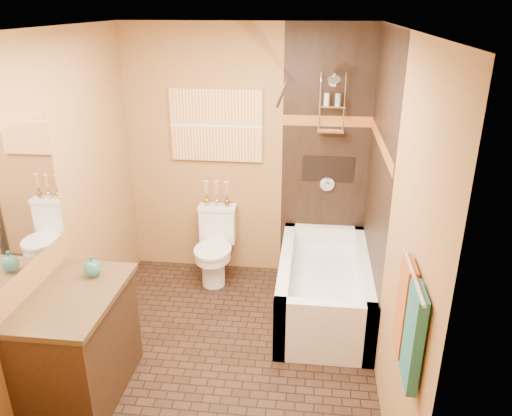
# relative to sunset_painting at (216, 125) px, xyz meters

# --- Properties ---
(floor) EXTENTS (3.00, 3.00, 0.00)m
(floor) POSITION_rel_sunset_painting_xyz_m (0.29, -1.48, -1.55)
(floor) COLOR black
(floor) RESTS_ON ground
(wall_left) EXTENTS (0.02, 3.00, 2.50)m
(wall_left) POSITION_rel_sunset_painting_xyz_m (-0.91, -1.48, -0.30)
(wall_left) COLOR #99693B
(wall_left) RESTS_ON floor
(wall_right) EXTENTS (0.02, 3.00, 2.50)m
(wall_right) POSITION_rel_sunset_painting_xyz_m (1.49, -1.48, -0.30)
(wall_right) COLOR #99693B
(wall_right) RESTS_ON floor
(wall_back) EXTENTS (2.40, 0.02, 2.50)m
(wall_back) POSITION_rel_sunset_painting_xyz_m (0.29, 0.02, -0.30)
(wall_back) COLOR #99693B
(wall_back) RESTS_ON floor
(wall_front) EXTENTS (2.40, 0.02, 2.50)m
(wall_front) POSITION_rel_sunset_painting_xyz_m (0.29, -2.98, -0.30)
(wall_front) COLOR #99693B
(wall_front) RESTS_ON floor
(ceiling) EXTENTS (3.00, 3.00, 0.00)m
(ceiling) POSITION_rel_sunset_painting_xyz_m (0.29, -1.48, 0.95)
(ceiling) COLOR silver
(ceiling) RESTS_ON wall_back
(alcove_tile_back) EXTENTS (0.85, 0.01, 2.50)m
(alcove_tile_back) POSITION_rel_sunset_painting_xyz_m (1.07, 0.01, -0.30)
(alcove_tile_back) COLOR black
(alcove_tile_back) RESTS_ON wall_back
(alcove_tile_right) EXTENTS (0.01, 1.50, 2.50)m
(alcove_tile_right) POSITION_rel_sunset_painting_xyz_m (1.48, -0.73, -0.30)
(alcove_tile_right) COLOR black
(alcove_tile_right) RESTS_ON wall_right
(mosaic_band_back) EXTENTS (0.85, 0.01, 0.10)m
(mosaic_band_back) POSITION_rel_sunset_painting_xyz_m (1.07, 0.00, 0.07)
(mosaic_band_back) COLOR #9A471C
(mosaic_band_back) RESTS_ON alcove_tile_back
(mosaic_band_right) EXTENTS (0.01, 1.50, 0.10)m
(mosaic_band_right) POSITION_rel_sunset_painting_xyz_m (1.47, -0.73, 0.07)
(mosaic_band_right) COLOR #9A471C
(mosaic_band_right) RESTS_ON alcove_tile_right
(alcove_niche) EXTENTS (0.50, 0.01, 0.25)m
(alcove_niche) POSITION_rel_sunset_painting_xyz_m (1.09, 0.01, -0.40)
(alcove_niche) COLOR black
(alcove_niche) RESTS_ON alcove_tile_back
(shower_fixtures) EXTENTS (0.24, 0.33, 1.16)m
(shower_fixtures) POSITION_rel_sunset_painting_xyz_m (1.09, -0.10, 0.12)
(shower_fixtures) COLOR silver
(shower_fixtures) RESTS_ON floor
(curtain_rod) EXTENTS (0.03, 1.55, 0.03)m
(curtain_rod) POSITION_rel_sunset_painting_xyz_m (0.69, -0.73, 0.47)
(curtain_rod) COLOR silver
(curtain_rod) RESTS_ON wall_back
(towel_bar) EXTENTS (0.02, 0.55, 0.02)m
(towel_bar) POSITION_rel_sunset_painting_xyz_m (1.44, -2.53, -0.10)
(towel_bar) COLOR silver
(towel_bar) RESTS_ON wall_right
(towel_teal) EXTENTS (0.05, 0.22, 0.52)m
(towel_teal) POSITION_rel_sunset_painting_xyz_m (1.45, -2.66, -0.37)
(towel_teal) COLOR #1B5B55
(towel_teal) RESTS_ON towel_bar
(towel_rust) EXTENTS (0.05, 0.22, 0.52)m
(towel_rust) POSITION_rel_sunset_painting_xyz_m (1.45, -2.40, -0.37)
(towel_rust) COLOR #98481B
(towel_rust) RESTS_ON towel_bar
(sunset_painting) EXTENTS (0.90, 0.04, 0.70)m
(sunset_painting) POSITION_rel_sunset_painting_xyz_m (0.00, 0.00, 0.00)
(sunset_painting) COLOR orange
(sunset_painting) RESTS_ON wall_back
(vanity_mirror) EXTENTS (0.01, 1.00, 0.90)m
(vanity_mirror) POSITION_rel_sunset_painting_xyz_m (-0.90, -1.97, -0.05)
(vanity_mirror) COLOR white
(vanity_mirror) RESTS_ON wall_left
(bathtub) EXTENTS (0.80, 1.50, 0.55)m
(bathtub) POSITION_rel_sunset_painting_xyz_m (1.09, -0.73, -1.33)
(bathtub) COLOR white
(bathtub) RESTS_ON floor
(toilet) EXTENTS (0.38, 0.56, 0.75)m
(toilet) POSITION_rel_sunset_painting_xyz_m (0.00, -0.25, -1.17)
(toilet) COLOR white
(toilet) RESTS_ON floor
(vanity) EXTENTS (0.58, 0.95, 0.83)m
(vanity) POSITION_rel_sunset_painting_xyz_m (-0.63, -1.97, -1.13)
(vanity) COLOR black
(vanity) RESTS_ON floor
(teal_bottle) EXTENTS (0.13, 0.13, 0.19)m
(teal_bottle) POSITION_rel_sunset_painting_xyz_m (-0.58, -1.72, -0.64)
(teal_bottle) COLOR #277670
(teal_bottle) RESTS_ON vanity
(bud_vases) EXTENTS (0.26, 0.06, 0.26)m
(bud_vases) POSITION_rel_sunset_painting_xyz_m (0.00, -0.08, -0.66)
(bud_vases) COLOR gold
(bud_vases) RESTS_ON toilet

